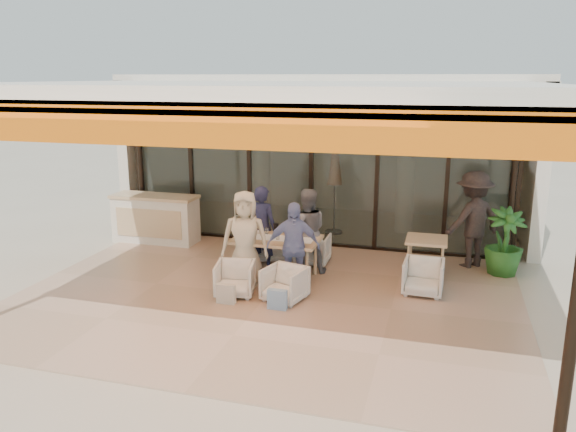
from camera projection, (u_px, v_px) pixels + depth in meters
name	position (u px, v px, depth m)	size (l,w,h in m)	color
ground	(267.00, 297.00, 9.12)	(70.00, 70.00, 0.00)	#C6B293
terrace_floor	(267.00, 297.00, 9.12)	(8.00, 6.00, 0.01)	tan
terrace_structure	(259.00, 93.00, 8.09)	(8.00, 6.00, 3.40)	silver
glass_storefront	(311.00, 171.00, 11.53)	(8.08, 0.10, 3.20)	#9EADA3
interior_block	(335.00, 130.00, 13.54)	(9.05, 3.62, 3.52)	silver
host_counter	(156.00, 218.00, 12.00)	(1.85, 0.65, 1.04)	silver
dining_table	(277.00, 241.00, 9.80)	(1.50, 0.90, 0.93)	tan
chair_far_left	(271.00, 244.00, 10.88)	(0.63, 0.59, 0.65)	white
chair_far_right	(313.00, 248.00, 10.66)	(0.62, 0.58, 0.64)	white
chair_near_left	(235.00, 277.00, 9.11)	(0.61, 0.57, 0.63)	white
chair_near_right	(285.00, 283.00, 8.89)	(0.60, 0.57, 0.62)	white
diner_navy	(262.00, 228.00, 10.30)	(0.57, 0.38, 1.57)	#1B1F3C
diner_grey	(306.00, 231.00, 10.08)	(0.76, 0.59, 1.56)	#5C5C60
diner_cream	(245.00, 239.00, 9.46)	(0.80, 0.52, 1.65)	beige
diner_periwinkle	(293.00, 247.00, 9.25)	(0.89, 0.37, 1.51)	#717ABD
tote_bag_cream	(226.00, 295.00, 8.77)	(0.30, 0.10, 0.34)	silver
tote_bag_blue	(277.00, 300.00, 8.55)	(0.30, 0.10, 0.34)	#99BFD8
side_table	(426.00, 244.00, 9.79)	(0.70, 0.70, 0.74)	tan
side_chair	(423.00, 276.00, 9.16)	(0.63, 0.59, 0.65)	white
standing_woman	(473.00, 220.00, 10.36)	(1.18, 0.68, 1.82)	black
potted_palm	(504.00, 242.00, 9.99)	(0.69, 0.69, 1.23)	#1E5919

